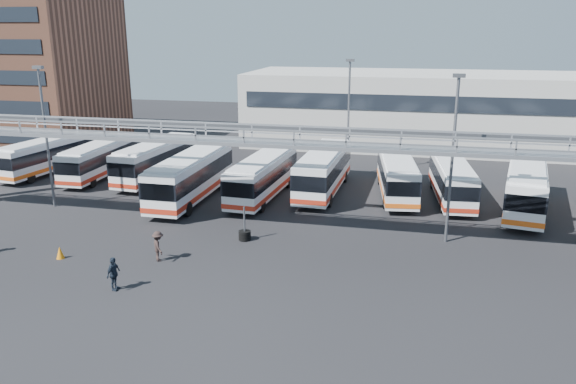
% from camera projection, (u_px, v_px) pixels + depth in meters
% --- Properties ---
extents(ground, '(140.00, 140.00, 0.00)m').
position_uv_depth(ground, '(224.00, 269.00, 30.71)').
color(ground, black).
rests_on(ground, ground).
extents(gantry, '(51.40, 5.15, 7.10)m').
position_uv_depth(gantry, '(252.00, 149.00, 34.67)').
color(gantry, '#92959A').
rests_on(gantry, ground).
extents(apartment_building, '(18.00, 15.00, 16.00)m').
position_uv_depth(apartment_building, '(25.00, 72.00, 63.83)').
color(apartment_building, brown).
rests_on(apartment_building, ground).
extents(warehouse, '(42.00, 14.00, 8.00)m').
position_uv_depth(warehouse, '(437.00, 110.00, 62.60)').
color(warehouse, '#9E9E99').
rests_on(warehouse, ground).
extents(light_pole_left, '(0.70, 0.35, 10.21)m').
position_uv_depth(light_pole_left, '(46.00, 130.00, 40.02)').
color(light_pole_left, '#4C4F54').
rests_on(light_pole_left, ground).
extents(light_pole_mid, '(0.70, 0.35, 10.21)m').
position_uv_depth(light_pole_mid, '(453.00, 151.00, 33.10)').
color(light_pole_mid, '#4C4F54').
rests_on(light_pole_mid, ground).
extents(light_pole_back, '(0.70, 0.35, 10.21)m').
position_uv_depth(light_pole_back, '(349.00, 112.00, 48.85)').
color(light_pole_back, '#4C4F54').
rests_on(light_pole_back, ground).
extents(bus_0, '(3.68, 10.55, 3.14)m').
position_uv_depth(bus_0, '(47.00, 155.00, 50.63)').
color(bus_0, silver).
rests_on(bus_0, ground).
extents(bus_1, '(2.57, 10.18, 3.08)m').
position_uv_depth(bus_1, '(100.00, 159.00, 49.31)').
color(bus_1, silver).
rests_on(bus_1, ground).
extents(bus_2, '(3.30, 11.04, 3.31)m').
position_uv_depth(bus_2, '(157.00, 159.00, 48.52)').
color(bus_2, silver).
rests_on(bus_2, ground).
extents(bus_3, '(2.73, 11.59, 3.52)m').
position_uv_depth(bus_3, '(191.00, 176.00, 42.59)').
color(bus_3, silver).
rests_on(bus_3, ground).
extents(bus_4, '(3.14, 10.80, 3.24)m').
position_uv_depth(bus_4, '(263.00, 176.00, 43.22)').
color(bus_4, silver).
rests_on(bus_4, ground).
extents(bus_5, '(2.96, 11.40, 3.44)m').
position_uv_depth(bus_5, '(324.00, 170.00, 44.58)').
color(bus_5, silver).
rests_on(bus_5, ground).
extents(bus_6, '(3.73, 10.71, 3.18)m').
position_uv_depth(bus_6, '(397.00, 174.00, 43.68)').
color(bus_6, silver).
rests_on(bus_6, ground).
extents(bus_7, '(3.22, 10.25, 3.06)m').
position_uv_depth(bus_7, '(452.00, 179.00, 42.58)').
color(bus_7, silver).
rests_on(bus_7, ground).
extents(bus_8, '(4.43, 11.35, 3.36)m').
position_uv_depth(bus_8, '(526.00, 187.00, 39.89)').
color(bus_8, silver).
rests_on(bus_8, ground).
extents(pedestrian_c, '(1.22, 1.29, 1.75)m').
position_uv_depth(pedestrian_c, '(158.00, 246.00, 31.60)').
color(pedestrian_c, black).
rests_on(pedestrian_c, ground).
extents(pedestrian_d, '(0.51, 1.06, 1.75)m').
position_uv_depth(pedestrian_d, '(114.00, 274.00, 28.03)').
color(pedestrian_d, '#19222D').
rests_on(pedestrian_d, ground).
extents(cone_right, '(0.48, 0.48, 0.72)m').
position_uv_depth(cone_right, '(60.00, 252.00, 32.06)').
color(cone_right, orange).
rests_on(cone_right, ground).
extents(tire_stack, '(0.76, 0.76, 2.17)m').
position_uv_depth(tire_stack, '(245.00, 234.00, 34.86)').
color(tire_stack, black).
rests_on(tire_stack, ground).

